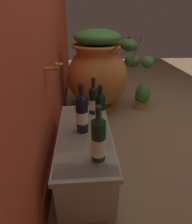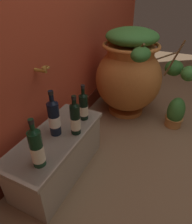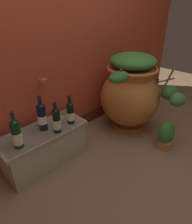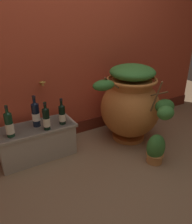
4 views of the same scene
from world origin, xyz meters
The scene contains 8 objects.
ground_plane centered at (0.00, 0.00, 0.00)m, with size 7.00×7.00×0.00m, color #896B4C.
terracotta_urn centered at (0.64, 0.66, 0.47)m, with size 1.00×1.01×0.94m.
stone_ledge centered at (-0.47, 0.85, 0.20)m, with size 0.83×0.36×0.37m.
wine_bottle_left centered at (-0.19, 0.77, 0.48)m, with size 0.07×0.07×0.29m.
wine_bottle_middle centered at (-0.73, 0.78, 0.50)m, with size 0.08×0.08×0.32m.
wine_bottle_right centered at (-0.45, 0.86, 0.51)m, with size 0.08×0.08×0.34m.
wine_bottle_back centered at (-0.38, 0.74, 0.49)m, with size 0.07×0.07×0.30m.
potted_shrub centered at (0.56, 0.11, 0.15)m, with size 0.21×0.19×0.33m.
Camera 1 is at (-1.51, 0.85, 1.07)m, focal length 29.65 mm.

